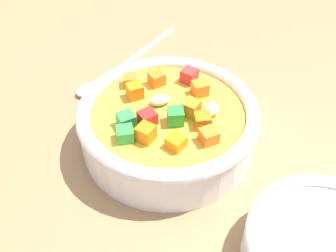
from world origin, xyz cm
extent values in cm
cube|color=#9E754F|center=(0.00, 0.00, -1.00)|extent=(140.00, 140.00, 2.00)
cylinder|color=white|center=(0.00, 0.00, 2.28)|extent=(19.97, 19.97, 4.56)
torus|color=white|center=(0.00, 0.00, 5.04)|extent=(20.38, 20.38, 1.61)
cylinder|color=gold|center=(0.00, 0.00, 4.76)|extent=(17.14, 17.14, 0.40)
cube|color=orange|center=(-2.58, 4.12, 5.75)|extent=(2.01, 2.01, 1.58)
cube|color=red|center=(-5.17, 3.38, 5.76)|extent=(2.40, 2.40, 1.60)
cube|color=orange|center=(-5.25, -0.57, 5.71)|extent=(2.22, 2.22, 1.51)
cube|color=green|center=(1.54, -4.72, 5.71)|extent=(2.17, 2.17, 1.50)
cube|color=orange|center=(-3.15, -3.38, 5.81)|extent=(2.10, 2.10, 1.70)
cube|color=orange|center=(-5.52, -3.70, 5.59)|extent=(1.72, 1.72, 1.27)
cube|color=green|center=(1.85, 0.54, 5.82)|extent=(1.80, 1.80, 1.72)
ellipsoid|color=beige|center=(-1.47, -0.68, 5.50)|extent=(2.09, 2.69, 1.07)
cube|color=orange|center=(0.79, 2.43, 5.83)|extent=(2.40, 2.40, 1.74)
cube|color=orange|center=(3.88, -2.87, 5.80)|extent=(2.40, 2.40, 1.68)
cube|color=red|center=(1.53, -2.45, 5.70)|extent=(2.27, 2.27, 1.48)
cube|color=orange|center=(5.11, 3.41, 5.68)|extent=(2.09, 2.09, 1.44)
cube|color=green|center=(3.57, -4.97, 5.67)|extent=(1.77, 1.77, 1.42)
cube|color=orange|center=(5.38, -0.49, 5.57)|extent=(2.40, 2.40, 1.21)
cube|color=orange|center=(2.72, 3.29, 5.65)|extent=(1.75, 1.75, 1.38)
ellipsoid|color=beige|center=(0.93, 4.73, 5.51)|extent=(2.83, 2.60, 1.10)
cylinder|color=silver|center=(-21.39, 0.01, 0.38)|extent=(10.54, 9.96, 0.75)
ellipsoid|color=silver|center=(-11.13, -9.63, 0.53)|extent=(3.95, 3.90, 1.05)
torus|color=white|center=(17.33, 11.50, 3.59)|extent=(14.85, 14.85, 1.18)
camera|label=1|loc=(31.91, -4.83, 33.33)|focal=41.35mm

